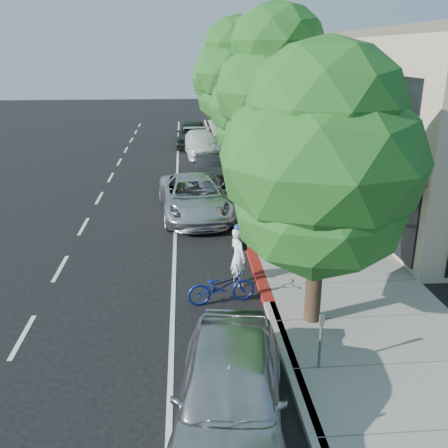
{
  "coord_description": "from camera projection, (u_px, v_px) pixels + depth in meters",
  "views": [
    {
      "loc": [
        -2.19,
        -12.83,
        6.55
      ],
      "look_at": [
        -0.99,
        1.99,
        1.35
      ],
      "focal_mm": 40.0,
      "sensor_mm": 36.0,
      "label": 1
    }
  ],
  "objects": [
    {
      "name": "sidewalk",
      "position": [
        287.0,
        205.0,
        22.08
      ],
      "size": [
        4.6,
        56.0,
        0.15
      ],
      "primitive_type": "cube",
      "color": "gray",
      "rests_on": "ground"
    },
    {
      "name": "cyclist",
      "position": [
        238.0,
        256.0,
        14.49
      ],
      "size": [
        0.65,
        0.76,
        1.76
      ],
      "primitive_type": "imported",
      "rotation": [
        0.0,
        0.0,
        2.01
      ],
      "color": "white",
      "rests_on": "ground"
    },
    {
      "name": "curb",
      "position": [
        235.0,
        206.0,
        21.9
      ],
      "size": [
        0.3,
        56.0,
        0.15
      ],
      "primitive_type": "cube",
      "color": "#9E998E",
      "rests_on": "ground"
    },
    {
      "name": "ground",
      "position": [
        264.0,
        290.0,
        14.4
      ],
      "size": [
        120.0,
        120.0,
        0.0
      ],
      "primitive_type": "plane",
      "color": "black",
      "rests_on": "ground"
    },
    {
      "name": "near_car_a",
      "position": [
        230.0,
        392.0,
        8.84
      ],
      "size": [
        2.57,
        5.04,
        1.64
      ],
      "primitive_type": "imported",
      "rotation": [
        0.0,
        0.0,
        -0.13
      ],
      "color": "#B5B4B9",
      "rests_on": "ground"
    },
    {
      "name": "curb_red_segment",
      "position": [
        259.0,
        273.0,
        15.32
      ],
      "size": [
        0.32,
        4.0,
        0.15
      ],
      "primitive_type": "cube",
      "color": "maroon",
      "rests_on": "ground"
    },
    {
      "name": "dark_sedan",
      "position": [
        209.0,
        168.0,
        26.31
      ],
      "size": [
        1.51,
        4.08,
        1.33
      ],
      "primitive_type": "imported",
      "rotation": [
        0.0,
        0.0,
        -0.02
      ],
      "color": "black",
      "rests_on": "ground"
    },
    {
      "name": "street_tree_1",
      "position": [
        276.0,
        95.0,
        16.53
      ],
      "size": [
        4.15,
        4.15,
        8.07
      ],
      "color": "black",
      "rests_on": "ground"
    },
    {
      "name": "dark_suv_far",
      "position": [
        192.0,
        134.0,
        35.62
      ],
      "size": [
        2.36,
        5.41,
        1.81
      ],
      "primitive_type": "imported",
      "rotation": [
        0.0,
        0.0,
        -0.04
      ],
      "color": "black",
      "rests_on": "ground"
    },
    {
      "name": "bicycle",
      "position": [
        221.0,
        286.0,
        13.51
      ],
      "size": [
        1.96,
        0.97,
        0.98
      ],
      "primitive_type": "imported",
      "rotation": [
        0.0,
        0.0,
        1.75
      ],
      "color": "navy",
      "rests_on": "ground"
    },
    {
      "name": "street_tree_2",
      "position": [
        251.0,
        109.0,
        22.55
      ],
      "size": [
        3.98,
        3.98,
        6.54
      ],
      "color": "black",
      "rests_on": "ground"
    },
    {
      "name": "white_pickup",
      "position": [
        202.0,
        143.0,
        32.59
      ],
      "size": [
        2.69,
        5.53,
        1.55
      ],
      "primitive_type": "imported",
      "rotation": [
        0.0,
        0.0,
        0.1
      ],
      "color": "white",
      "rests_on": "ground"
    },
    {
      "name": "street_tree_0",
      "position": [
        322.0,
        163.0,
        11.22
      ],
      "size": [
        4.76,
        4.76,
        6.89
      ],
      "color": "black",
      "rests_on": "ground"
    },
    {
      "name": "street_tree_3",
      "position": [
        237.0,
        75.0,
        27.8
      ],
      "size": [
        4.92,
        4.92,
        8.4
      ],
      "color": "black",
      "rests_on": "ground"
    },
    {
      "name": "storefront_building",
      "position": [
        373.0,
        102.0,
        30.92
      ],
      "size": [
        10.0,
        36.0,
        7.0
      ],
      "primitive_type": "cube",
      "color": "#C0AB93",
      "rests_on": "ground"
    },
    {
      "name": "street_tree_5",
      "position": [
        221.0,
        78.0,
        39.34
      ],
      "size": [
        4.63,
        4.63,
        7.32
      ],
      "color": "black",
      "rests_on": "ground"
    },
    {
      "name": "street_tree_4",
      "position": [
        228.0,
        80.0,
        33.64
      ],
      "size": [
        5.03,
        5.03,
        7.64
      ],
      "color": "black",
      "rests_on": "ground"
    },
    {
      "name": "silver_suv",
      "position": [
        194.0,
        197.0,
        20.61
      ],
      "size": [
        3.19,
        6.04,
        1.62
      ],
      "primitive_type": "imported",
      "rotation": [
        0.0,
        0.0,
        0.09
      ],
      "color": "silver",
      "rests_on": "ground"
    },
    {
      "name": "pedestrian",
      "position": [
        256.0,
        167.0,
        24.63
      ],
      "size": [
        1.13,
        1.12,
        1.84
      ],
      "primitive_type": "imported",
      "rotation": [
        0.0,
        0.0,
        3.91
      ],
      "color": "black",
      "rests_on": "sidewalk"
    }
  ]
}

